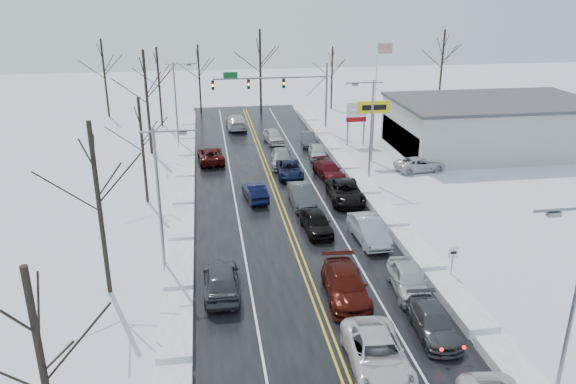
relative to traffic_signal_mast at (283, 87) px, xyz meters
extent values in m
plane|color=silver|center=(-3.45, -27.99, -5.48)|extent=(160.00, 160.00, 0.00)
cube|color=black|center=(-3.45, -25.99, -5.47)|extent=(14.00, 84.00, 0.01)
cube|color=white|center=(-11.05, -25.99, -5.48)|extent=(1.69, 72.00, 0.58)
cube|color=white|center=(4.15, -25.99, -5.48)|extent=(1.69, 72.00, 0.58)
cylinder|color=slate|center=(5.05, 0.01, -1.48)|extent=(0.24, 0.24, 8.00)
cylinder|color=slate|center=(-1.45, 0.01, 1.02)|extent=(13.00, 0.18, 0.18)
cylinder|color=slate|center=(3.85, 0.01, -0.08)|extent=(2.33, 0.10, 2.33)
cube|color=#0C591E|center=(-5.95, 0.01, 1.42)|extent=(1.60, 0.08, 0.70)
cube|color=black|center=(0.05, 0.01, 0.37)|extent=(0.32, 0.25, 1.05)
sphere|color=#3F0705|center=(0.05, -0.15, 0.67)|extent=(0.20, 0.20, 0.20)
sphere|color=orange|center=(0.05, -0.15, 0.37)|extent=(0.22, 0.22, 0.22)
sphere|color=black|center=(0.05, -0.15, 0.07)|extent=(0.20, 0.20, 0.20)
cube|color=black|center=(-3.95, 0.01, 0.37)|extent=(0.32, 0.25, 1.05)
sphere|color=#3F0705|center=(-3.95, -0.15, 0.67)|extent=(0.20, 0.20, 0.20)
sphere|color=orange|center=(-3.95, -0.15, 0.37)|extent=(0.22, 0.22, 0.22)
sphere|color=black|center=(-3.95, -0.15, 0.07)|extent=(0.20, 0.20, 0.20)
cube|color=black|center=(-7.95, 0.01, 0.37)|extent=(0.32, 0.25, 1.05)
sphere|color=#3F0705|center=(-7.95, -0.15, 0.67)|extent=(0.20, 0.20, 0.20)
sphere|color=orange|center=(-7.95, -0.15, 0.37)|extent=(0.22, 0.22, 0.22)
sphere|color=black|center=(-7.95, -0.15, 0.07)|extent=(0.20, 0.20, 0.20)
cylinder|color=slate|center=(7.05, -11.99, -2.68)|extent=(0.20, 0.20, 5.60)
cube|color=yellow|center=(7.05, -11.99, -0.08)|extent=(3.20, 0.30, 1.20)
cube|color=black|center=(7.05, -12.16, -0.08)|extent=(2.40, 0.04, 0.50)
cylinder|color=slate|center=(6.15, -5.99, -3.48)|extent=(0.16, 0.16, 4.00)
cylinder|color=slate|center=(7.95, -5.99, -3.48)|extent=(0.16, 0.16, 4.00)
cube|color=white|center=(7.05, -5.99, -1.18)|extent=(2.20, 0.22, 0.70)
cube|color=white|center=(7.05, -5.99, -1.98)|extent=(2.20, 0.22, 0.70)
cube|color=#9B0B0F|center=(7.05, -5.99, -2.68)|extent=(2.20, 0.22, 0.50)
cylinder|color=slate|center=(4.75, -35.99, -4.38)|extent=(0.08, 0.08, 2.20)
cube|color=white|center=(4.75, -35.99, -3.48)|extent=(0.55, 0.05, 0.70)
cube|color=black|center=(4.75, -36.03, -3.48)|extent=(0.35, 0.02, 0.15)
cylinder|color=silver|center=(11.55, 2.01, -0.48)|extent=(0.14, 0.14, 10.00)
cube|color=#BAB9B4|center=(20.55, -9.99, -2.98)|extent=(20.00, 12.00, 5.00)
cube|color=#262628|center=(10.60, -9.99, -3.88)|extent=(0.10, 11.00, 2.80)
cube|color=#3F3F42|center=(20.55, -9.99, -0.33)|extent=(20.40, 12.40, 0.30)
cylinder|color=slate|center=(5.05, -45.99, -0.98)|extent=(0.18, 0.18, 9.00)
cylinder|color=slate|center=(4.25, -45.99, 3.32)|extent=(3.20, 0.12, 0.12)
cube|color=slate|center=(3.45, -45.99, 3.17)|extent=(0.50, 0.25, 0.18)
cylinder|color=slate|center=(5.05, -17.99, -0.98)|extent=(0.18, 0.18, 9.00)
cylinder|color=slate|center=(4.25, -17.99, 3.32)|extent=(3.20, 0.12, 0.12)
cube|color=slate|center=(3.45, -17.99, 3.17)|extent=(0.50, 0.25, 0.18)
cylinder|color=slate|center=(-11.95, -31.99, -0.98)|extent=(0.18, 0.18, 9.00)
cylinder|color=slate|center=(-11.15, -31.99, 3.32)|extent=(3.20, 0.12, 0.12)
cube|color=slate|center=(-10.35, -31.99, 3.17)|extent=(0.50, 0.25, 0.18)
cylinder|color=slate|center=(-11.95, -3.99, -0.98)|extent=(0.18, 0.18, 9.00)
cylinder|color=slate|center=(-11.15, -3.99, 3.32)|extent=(3.20, 0.12, 0.12)
cube|color=slate|center=(-10.35, -3.99, 3.17)|extent=(0.50, 0.25, 0.18)
cylinder|color=#2D231C|center=(-14.95, -33.99, -0.48)|extent=(0.27, 0.27, 10.00)
cylinder|color=#2D231C|center=(-13.95, -19.99, -1.23)|extent=(0.23, 0.23, 8.50)
cylinder|color=#2D231C|center=(-14.65, -5.99, -0.23)|extent=(0.28, 0.28, 10.50)
cylinder|color=#2D231C|center=(-14.25, 6.01, -0.73)|extent=(0.25, 0.25, 9.50)
cylinder|color=#2D231C|center=(-21.45, 12.01, -0.48)|extent=(0.27, 0.27, 10.00)
cylinder|color=#2D231C|center=(-9.45, 13.01, -0.98)|extent=(0.24, 0.24, 9.00)
cylinder|color=#2D231C|center=(-1.45, 11.01, 0.02)|extent=(0.29, 0.29, 11.00)
cylinder|color=#2D231C|center=(8.55, 12.51, -1.23)|extent=(0.23, 0.23, 8.50)
cylinder|color=#2D231C|center=(24.55, 13.01, -0.23)|extent=(0.28, 0.28, 10.50)
imported|color=silver|center=(-1.85, -42.95, -5.48)|extent=(2.88, 5.75, 1.56)
imported|color=#440E09|center=(-1.77, -36.66, -5.48)|extent=(2.58, 5.66, 1.61)
imported|color=black|center=(-1.63, -27.72, -5.48)|extent=(1.97, 4.48, 1.50)
imported|color=#3D4042|center=(-1.74, -22.36, -5.48)|extent=(1.70, 4.83, 1.59)
imported|color=black|center=(-1.66, -15.42, -5.48)|extent=(2.39, 4.87, 1.33)
imported|color=gray|center=(-1.89, -11.99, -5.48)|extent=(2.57, 5.20, 1.45)
imported|color=silver|center=(-1.64, -3.71, -5.48)|extent=(2.15, 4.42, 1.45)
imported|color=#3B3D40|center=(1.75, -40.70, -5.48)|extent=(2.12, 4.66, 1.32)
imported|color=#BBBBBD|center=(1.95, -36.55, -5.48)|extent=(2.26, 4.73, 1.56)
imported|color=#9EA0A5|center=(1.63, -29.70, -5.48)|extent=(1.94, 5.02, 1.63)
imported|color=black|center=(1.90, -22.08, -5.48)|extent=(2.89, 5.70, 1.54)
imported|color=#46090E|center=(1.81, -16.25, -5.48)|extent=(2.55, 5.01, 1.39)
imported|color=silver|center=(1.96, -10.33, -5.48)|extent=(2.08, 4.23, 1.39)
imported|color=#45474B|center=(1.98, -5.30, -5.48)|extent=(1.89, 4.23, 1.35)
imported|color=black|center=(-5.32, -20.81, -5.48)|extent=(1.98, 4.35, 1.38)
imported|color=#430B09|center=(-8.64, -9.93, -5.48)|extent=(2.73, 5.32, 1.44)
imported|color=silver|center=(-5.28, 3.33, -5.48)|extent=(2.47, 5.81, 1.67)
imported|color=#3B3E40|center=(-8.60, -35.07, -5.48)|extent=(2.08, 5.05, 1.71)
imported|color=silver|center=(10.68, -15.68, -5.48)|extent=(4.98, 2.74, 1.32)
imported|color=black|center=(13.63, -12.74, -5.48)|extent=(2.36, 5.60, 1.61)
imported|color=#383A3D|center=(11.64, -5.36, -5.48)|extent=(1.92, 4.07, 1.35)
camera|label=1|loc=(-9.07, -63.32, 11.18)|focal=35.00mm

